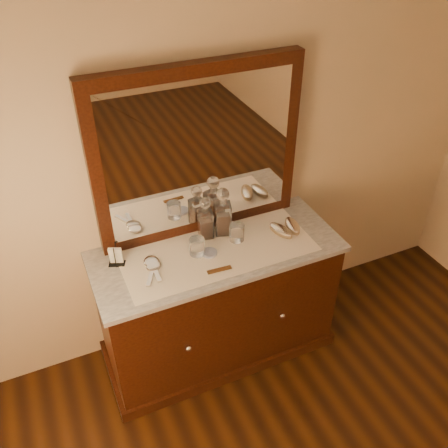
{
  "coord_description": "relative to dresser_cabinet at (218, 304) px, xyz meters",
  "views": [
    {
      "loc": [
        -0.83,
        -0.01,
        2.61
      ],
      "look_at": [
        0.0,
        1.85,
        1.1
      ],
      "focal_mm": 38.61,
      "sensor_mm": 36.0,
      "label": 1
    }
  ],
  "objects": [
    {
      "name": "lace_runner",
      "position": [
        0.0,
        -0.02,
        0.44
      ],
      "size": [
        1.1,
        0.45,
        0.0
      ],
      "primitive_type": "cube",
      "color": "white",
      "rests_on": "marble_top"
    },
    {
      "name": "dresser_cabinet",
      "position": [
        0.0,
        0.0,
        0.0
      ],
      "size": [
        1.4,
        0.55,
        0.82
      ],
      "primitive_type": "cube",
      "color": "black",
      "rests_on": "floor"
    },
    {
      "name": "mirror_frame",
      "position": [
        0.0,
        0.25,
        0.94
      ],
      "size": [
        1.2,
        0.08,
        1.0
      ],
      "primitive_type": "cube",
      "color": "black",
      "rests_on": "marble_top"
    },
    {
      "name": "brush_far",
      "position": [
        0.49,
        -0.01,
        0.47
      ],
      "size": [
        0.1,
        0.17,
        0.04
      ],
      "color": "#8B7255",
      "rests_on": "lace_runner"
    },
    {
      "name": "mirror_glass",
      "position": [
        0.0,
        0.21,
        0.94
      ],
      "size": [
        1.06,
        0.01,
        0.86
      ],
      "primitive_type": "cube",
      "color": "white",
      "rests_on": "marble_top"
    },
    {
      "name": "hand_mirror_outer",
      "position": [
        -0.38,
        0.01,
        0.45
      ],
      "size": [
        0.09,
        0.22,
        0.02
      ],
      "color": "silver",
      "rests_on": "lace_runner"
    },
    {
      "name": "tumblers",
      "position": [
        0.01,
        0.02,
        0.49
      ],
      "size": [
        0.35,
        0.12,
        0.1
      ],
      "color": "white",
      "rests_on": "lace_runner"
    },
    {
      "name": "knob_right",
      "position": [
        0.3,
        -0.28,
        0.04
      ],
      "size": [
        0.04,
        0.04,
        0.04
      ],
      "primitive_type": "sphere",
      "color": "silver",
      "rests_on": "dresser_cabinet"
    },
    {
      "name": "pin_dish",
      "position": [
        -0.05,
        -0.02,
        0.45
      ],
      "size": [
        0.1,
        0.1,
        0.02
      ],
      "primitive_type": "cylinder",
      "rotation": [
        0.0,
        0.0,
        -0.24
      ],
      "color": "white",
      "rests_on": "lace_runner"
    },
    {
      "name": "hand_mirror_inner",
      "position": [
        -0.39,
        -0.02,
        0.45
      ],
      "size": [
        0.15,
        0.21,
        0.02
      ],
      "color": "silver",
      "rests_on": "lace_runner"
    },
    {
      "name": "dresser_plinth",
      "position": [
        0.0,
        0.0,
        -0.37
      ],
      "size": [
        1.46,
        0.59,
        0.08
      ],
      "primitive_type": "cube",
      "color": "black",
      "rests_on": "floor"
    },
    {
      "name": "decanter_right",
      "position": [
        0.1,
        0.13,
        0.56
      ],
      "size": [
        0.12,
        0.12,
        0.31
      ],
      "color": "maroon",
      "rests_on": "lace_runner"
    },
    {
      "name": "napkin_rack",
      "position": [
        -0.55,
        0.11,
        0.49
      ],
      "size": [
        0.1,
        0.08,
        0.13
      ],
      "color": "black",
      "rests_on": "marble_top"
    },
    {
      "name": "decanter_left",
      "position": [
        -0.01,
        0.14,
        0.55
      ],
      "size": [
        0.09,
        0.09,
        0.27
      ],
      "color": "maroon",
      "rests_on": "lace_runner"
    },
    {
      "name": "knob_left",
      "position": [
        -0.3,
        -0.28,
        0.04
      ],
      "size": [
        0.04,
        0.04,
        0.04
      ],
      "primitive_type": "sphere",
      "color": "silver",
      "rests_on": "dresser_cabinet"
    },
    {
      "name": "brush_near",
      "position": [
        0.4,
        -0.02,
        0.47
      ],
      "size": [
        0.12,
        0.18,
        0.05
      ],
      "color": "#8B7255",
      "rests_on": "lace_runner"
    },
    {
      "name": "comb",
      "position": [
        -0.06,
        -0.17,
        0.45
      ],
      "size": [
        0.14,
        0.03,
        0.01
      ],
      "primitive_type": "cube",
      "rotation": [
        0.0,
        0.0,
        -0.07
      ],
      "color": "brown",
      "rests_on": "lace_runner"
    },
    {
      "name": "marble_top",
      "position": [
        0.0,
        0.0,
        0.42
      ],
      "size": [
        1.44,
        0.59,
        0.03
      ],
      "primitive_type": "cube",
      "color": "silver",
      "rests_on": "dresser_cabinet"
    }
  ]
}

